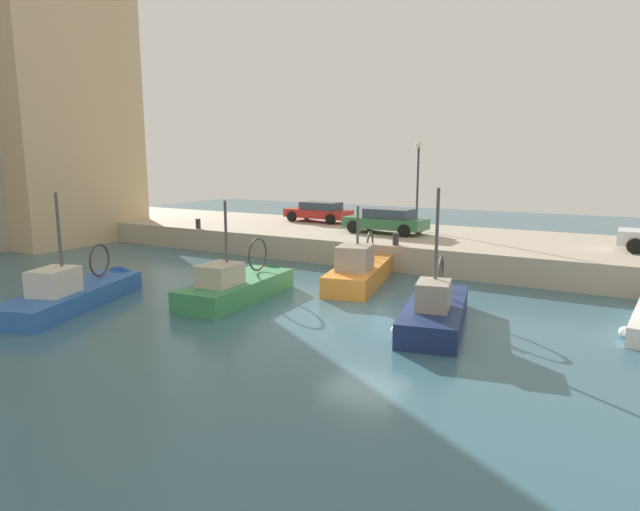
# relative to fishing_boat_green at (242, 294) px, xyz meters

# --- Properties ---
(water_surface) EXTENTS (80.00, 80.00, 0.00)m
(water_surface) POSITION_rel_fishing_boat_green_xyz_m (-0.05, -5.05, -0.11)
(water_surface) COLOR #386070
(water_surface) RESTS_ON ground
(quay_wall) EXTENTS (9.00, 56.00, 1.20)m
(quay_wall) POSITION_rel_fishing_boat_green_xyz_m (11.45, -5.05, 0.49)
(quay_wall) COLOR #ADA08C
(quay_wall) RESTS_ON ground
(fishing_boat_green) EXTENTS (6.10, 2.30, 4.47)m
(fishing_boat_green) POSITION_rel_fishing_boat_green_xyz_m (0.00, 0.00, 0.00)
(fishing_boat_green) COLOR #388951
(fishing_boat_green) RESTS_ON ground
(fishing_boat_navy) EXTENTS (6.21, 2.85, 4.98)m
(fishing_boat_navy) POSITION_rel_fishing_boat_green_xyz_m (0.58, -7.21, -0.01)
(fishing_boat_navy) COLOR navy
(fishing_boat_navy) RESTS_ON ground
(fishing_boat_orange) EXTENTS (6.96, 3.10, 4.03)m
(fishing_boat_orange) POSITION_rel_fishing_boat_green_xyz_m (4.55, -2.72, 0.03)
(fishing_boat_orange) COLOR orange
(fishing_boat_orange) RESTS_ON ground
(fishing_boat_blue) EXTENTS (7.05, 3.93, 4.79)m
(fishing_boat_blue) POSITION_rel_fishing_boat_green_xyz_m (-3.62, 4.41, 0.00)
(fishing_boat_blue) COLOR #2D60B7
(fishing_boat_blue) RESTS_ON ground
(parked_car_green) EXTENTS (2.13, 4.44, 1.31)m
(parked_car_green) POSITION_rel_fishing_boat_green_xyz_m (10.85, -1.05, 1.77)
(parked_car_green) COLOR #387547
(parked_car_green) RESTS_ON quay_wall
(parked_car_red) EXTENTS (2.05, 4.34, 1.25)m
(parked_car_red) POSITION_rel_fishing_boat_green_xyz_m (13.64, 4.75, 1.74)
(parked_car_red) COLOR red
(parked_car_red) RESTS_ON quay_wall
(mooring_bollard_mid) EXTENTS (0.28, 0.28, 0.55)m
(mooring_bollard_mid) POSITION_rel_fishing_boat_green_xyz_m (7.30, -3.05, 1.36)
(mooring_bollard_mid) COLOR #2D2D33
(mooring_bollard_mid) RESTS_ON quay_wall
(mooring_bollard_north) EXTENTS (0.28, 0.28, 0.55)m
(mooring_bollard_north) POSITION_rel_fishing_boat_green_xyz_m (7.30, 8.95, 1.36)
(mooring_bollard_north) COLOR #2D2D33
(mooring_bollard_north) RESTS_ON quay_wall
(quay_streetlamp) EXTENTS (0.36, 0.36, 4.83)m
(quay_streetlamp) POSITION_rel_fishing_boat_green_xyz_m (12.95, -1.93, 4.34)
(quay_streetlamp) COLOR #38383D
(quay_streetlamp) RESTS_ON quay_wall
(waterfront_building_central) EXTENTS (8.42, 9.02, 22.06)m
(waterfront_building_central) POSITION_rel_fishing_boat_green_xyz_m (5.46, 19.66, 10.94)
(waterfront_building_central) COLOR #D1B284
(waterfront_building_central) RESTS_ON ground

